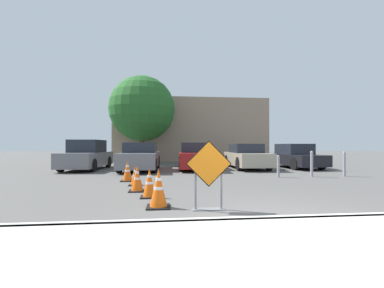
{
  "coord_description": "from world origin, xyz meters",
  "views": [
    {
      "loc": [
        -1.8,
        -3.99,
        1.29
      ],
      "look_at": [
        -0.05,
        13.09,
        1.4
      ],
      "focal_mm": 24.0,
      "sensor_mm": 36.0,
      "label": 1
    }
  ],
  "objects_px": {
    "bollard_second": "(312,163)",
    "parked_car_second": "(141,157)",
    "parked_car_third": "(195,157)",
    "parked_car_nearest": "(87,156)",
    "bollard_nearest": "(278,165)",
    "bollard_third": "(344,163)",
    "parked_car_fifth": "(295,157)",
    "traffic_cone_nearest": "(158,189)",
    "traffic_cone_fifth": "(127,171)",
    "traffic_cone_fourth": "(135,176)",
    "parked_car_fourth": "(246,157)",
    "traffic_cone_second": "(149,183)",
    "road_closed_sign": "(209,171)",
    "traffic_cone_third": "(137,179)"
  },
  "relations": [
    {
      "from": "bollard_second",
      "to": "parked_car_second",
      "type": "bearing_deg",
      "value": 153.89
    },
    {
      "from": "parked_car_third",
      "to": "parked_car_second",
      "type": "bearing_deg",
      "value": 13.23
    },
    {
      "from": "parked_car_nearest",
      "to": "bollard_nearest",
      "type": "height_order",
      "value": "parked_car_nearest"
    },
    {
      "from": "bollard_second",
      "to": "bollard_third",
      "type": "height_order",
      "value": "bollard_second"
    },
    {
      "from": "parked_car_fifth",
      "to": "bollard_third",
      "type": "height_order",
      "value": "parked_car_fifth"
    },
    {
      "from": "traffic_cone_nearest",
      "to": "bollard_third",
      "type": "distance_m",
      "value": 8.97
    },
    {
      "from": "parked_car_second",
      "to": "parked_car_fifth",
      "type": "bearing_deg",
      "value": -175.04
    },
    {
      "from": "traffic_cone_fifth",
      "to": "bollard_third",
      "type": "relative_size",
      "value": 0.72
    },
    {
      "from": "traffic_cone_fourth",
      "to": "bollard_third",
      "type": "distance_m",
      "value": 8.64
    },
    {
      "from": "parked_car_fourth",
      "to": "parked_car_fifth",
      "type": "height_order",
      "value": "parked_car_fifth"
    },
    {
      "from": "parked_car_second",
      "to": "bollard_third",
      "type": "distance_m",
      "value": 9.53
    },
    {
      "from": "parked_car_fourth",
      "to": "bollard_nearest",
      "type": "xyz_separation_m",
      "value": [
        0.04,
        -4.1,
        -0.18
      ]
    },
    {
      "from": "parked_car_fourth",
      "to": "traffic_cone_second",
      "type": "bearing_deg",
      "value": 58.54
    },
    {
      "from": "parked_car_nearest",
      "to": "bollard_second",
      "type": "height_order",
      "value": "parked_car_nearest"
    },
    {
      "from": "parked_car_nearest",
      "to": "parked_car_fifth",
      "type": "height_order",
      "value": "parked_car_nearest"
    },
    {
      "from": "road_closed_sign",
      "to": "bollard_nearest",
      "type": "xyz_separation_m",
      "value": [
        3.74,
        5.04,
        -0.3
      ]
    },
    {
      "from": "traffic_cone_second",
      "to": "parked_car_fifth",
      "type": "bearing_deg",
      "value": 44.59
    },
    {
      "from": "parked_car_third",
      "to": "parked_car_fifth",
      "type": "distance_m",
      "value": 5.88
    },
    {
      "from": "traffic_cone_fourth",
      "to": "bollard_nearest",
      "type": "bearing_deg",
      "value": 16.12
    },
    {
      "from": "parked_car_nearest",
      "to": "traffic_cone_fifth",
      "type": "bearing_deg",
      "value": 124.01
    },
    {
      "from": "bollard_second",
      "to": "parked_car_nearest",
      "type": "bearing_deg",
      "value": 157.28
    },
    {
      "from": "parked_car_nearest",
      "to": "parked_car_third",
      "type": "xyz_separation_m",
      "value": [
        5.88,
        -0.17,
        -0.05
      ]
    },
    {
      "from": "road_closed_sign",
      "to": "parked_car_second",
      "type": "bearing_deg",
      "value": 104.15
    },
    {
      "from": "traffic_cone_third",
      "to": "parked_car_second",
      "type": "distance_m",
      "value": 6.37
    },
    {
      "from": "parked_car_third",
      "to": "bollard_third",
      "type": "height_order",
      "value": "parked_car_third"
    },
    {
      "from": "parked_car_nearest",
      "to": "bollard_nearest",
      "type": "xyz_separation_m",
      "value": [
        8.86,
        -4.32,
        -0.25
      ]
    },
    {
      "from": "parked_car_fifth",
      "to": "traffic_cone_fifth",
      "type": "bearing_deg",
      "value": 24.64
    },
    {
      "from": "traffic_cone_fifth",
      "to": "traffic_cone_second",
      "type": "bearing_deg",
      "value": -72.09
    },
    {
      "from": "traffic_cone_nearest",
      "to": "traffic_cone_second",
      "type": "height_order",
      "value": "traffic_cone_nearest"
    },
    {
      "from": "traffic_cone_third",
      "to": "parked_car_nearest",
      "type": "height_order",
      "value": "parked_car_nearest"
    },
    {
      "from": "parked_car_third",
      "to": "bollard_third",
      "type": "distance_m",
      "value": 7.19
    },
    {
      "from": "traffic_cone_fourth",
      "to": "parked_car_third",
      "type": "xyz_separation_m",
      "value": [
        2.61,
        5.76,
        0.37
      ]
    },
    {
      "from": "traffic_cone_fifth",
      "to": "bollard_second",
      "type": "distance_m",
      "value": 7.46
    },
    {
      "from": "traffic_cone_second",
      "to": "parked_car_third",
      "type": "bearing_deg",
      "value": 75.38
    },
    {
      "from": "parked_car_second",
      "to": "parked_car_fifth",
      "type": "distance_m",
      "value": 8.84
    },
    {
      "from": "bollard_second",
      "to": "parked_car_fifth",
      "type": "bearing_deg",
      "value": 70.84
    },
    {
      "from": "road_closed_sign",
      "to": "traffic_cone_fifth",
      "type": "distance_m",
      "value": 5.0
    },
    {
      "from": "parked_car_nearest",
      "to": "bollard_nearest",
      "type": "bearing_deg",
      "value": 157.64
    },
    {
      "from": "bollard_nearest",
      "to": "bollard_third",
      "type": "xyz_separation_m",
      "value": [
        2.9,
        0.0,
        0.07
      ]
    },
    {
      "from": "parked_car_fifth",
      "to": "bollard_second",
      "type": "height_order",
      "value": "parked_car_fifth"
    },
    {
      "from": "parked_car_second",
      "to": "parked_car_fifth",
      "type": "xyz_separation_m",
      "value": [
        8.82,
        0.56,
        -0.04
      ]
    },
    {
      "from": "traffic_cone_third",
      "to": "bollard_second",
      "type": "bearing_deg",
      "value": 21.7
    },
    {
      "from": "parked_car_nearest",
      "to": "traffic_cone_nearest",
      "type": "bearing_deg",
      "value": 118.15
    },
    {
      "from": "traffic_cone_second",
      "to": "parked_car_second",
      "type": "relative_size",
      "value": 0.17
    },
    {
      "from": "parked_car_fifth",
      "to": "parked_car_nearest",
      "type": "bearing_deg",
      "value": -4.24
    },
    {
      "from": "traffic_cone_second",
      "to": "bollard_nearest",
      "type": "bearing_deg",
      "value": 35.88
    },
    {
      "from": "parked_car_fifth",
      "to": "bollard_second",
      "type": "relative_size",
      "value": 3.85
    },
    {
      "from": "traffic_cone_second",
      "to": "bollard_nearest",
      "type": "xyz_separation_m",
      "value": [
        5.0,
        3.62,
        0.13
      ]
    },
    {
      "from": "traffic_cone_fourth",
      "to": "bollard_third",
      "type": "xyz_separation_m",
      "value": [
        8.49,
        1.61,
        0.24
      ]
    },
    {
      "from": "parked_car_nearest",
      "to": "bollard_third",
      "type": "relative_size",
      "value": 4.08
    }
  ]
}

